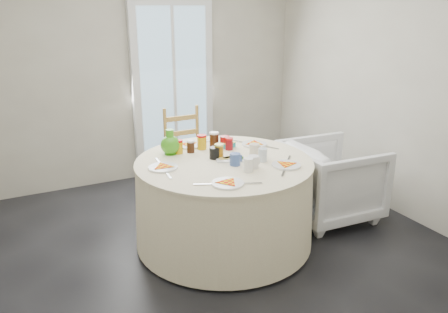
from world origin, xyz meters
name	(u,v)px	position (x,y,z in m)	size (l,w,h in m)	color
floor	(214,251)	(0.00, 0.00, 0.00)	(4.00, 4.00, 0.00)	black
wall_back	(138,70)	(0.00, 2.00, 1.30)	(4.00, 0.02, 2.60)	#BCB5A3
wall_right	(401,83)	(2.00, 0.00, 1.30)	(0.02, 4.00, 2.60)	#BCB5A3
glass_door	(173,90)	(0.40, 1.95, 1.05)	(1.00, 0.08, 2.10)	silver
table	(224,203)	(0.15, 0.12, 0.38)	(1.54, 1.54, 0.78)	#F8EEBE
wooden_chair	(188,155)	(0.26, 1.18, 0.47)	(0.44, 0.42, 0.98)	tan
armchair	(331,180)	(1.31, 0.09, 0.39)	(0.81, 0.76, 0.84)	white
place_settings	(224,160)	(0.15, 0.12, 0.77)	(1.28, 1.28, 0.02)	white
jar_cluster	(203,146)	(0.09, 0.42, 0.82)	(0.51, 0.25, 0.15)	#92431A
butter_tub	(228,145)	(0.35, 0.43, 0.79)	(0.13, 0.09, 0.05)	teal
green_pitcher	(170,143)	(-0.19, 0.48, 0.87)	(0.17, 0.17, 0.22)	#3D9C17
cheese_platter	(230,159)	(0.21, 0.11, 0.77)	(0.24, 0.15, 0.03)	white
mugs_glasses	(240,154)	(0.28, 0.08, 0.81)	(0.66, 0.66, 0.12)	#9C9494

